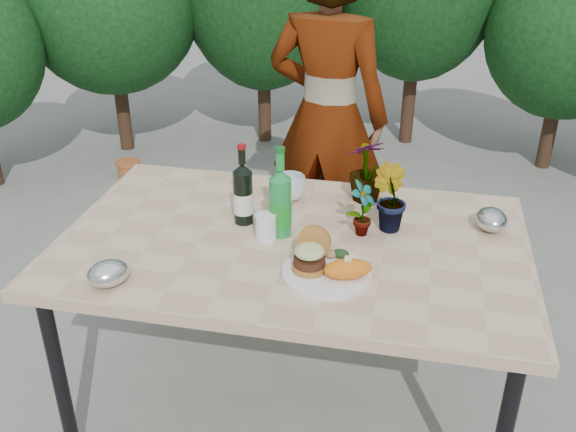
% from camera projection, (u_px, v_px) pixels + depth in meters
% --- Properties ---
extents(ground, '(80.00, 80.00, 0.00)m').
position_uv_depth(ground, '(292.00, 401.00, 2.57)').
color(ground, slate).
rests_on(ground, ground).
extents(patio_table, '(1.60, 1.00, 0.75)m').
position_uv_depth(patio_table, '(293.00, 253.00, 2.24)').
color(patio_table, '#D1AE8B').
rests_on(patio_table, ground).
extents(shrub_hedge, '(6.83, 4.96, 2.16)m').
position_uv_depth(shrub_hedge, '(399.00, 33.00, 3.49)').
color(shrub_hedge, '#382316').
rests_on(shrub_hedge, ground).
extents(dinner_plate, '(0.28, 0.28, 0.01)m').
position_uv_depth(dinner_plate, '(326.00, 274.00, 2.01)').
color(dinner_plate, white).
rests_on(dinner_plate, patio_table).
extents(burger_stack, '(0.11, 0.16, 0.11)m').
position_uv_depth(burger_stack, '(311.00, 254.00, 2.01)').
color(burger_stack, '#B7722D').
rests_on(burger_stack, dinner_plate).
extents(sweet_potato, '(0.17, 0.12, 0.06)m').
position_uv_depth(sweet_potato, '(348.00, 269.00, 1.96)').
color(sweet_potato, orange).
rests_on(sweet_potato, dinner_plate).
extents(grilled_veg, '(0.08, 0.05, 0.03)m').
position_uv_depth(grilled_veg, '(336.00, 254.00, 2.07)').
color(grilled_veg, olive).
rests_on(grilled_veg, dinner_plate).
extents(wine_bottle, '(0.07, 0.07, 0.30)m').
position_uv_depth(wine_bottle, '(243.00, 195.00, 2.27)').
color(wine_bottle, black).
rests_on(wine_bottle, patio_table).
extents(sparkling_water, '(0.08, 0.08, 0.32)m').
position_uv_depth(sparkling_water, '(280.00, 204.00, 2.19)').
color(sparkling_water, '#198A39').
rests_on(sparkling_water, patio_table).
extents(plastic_cup, '(0.07, 0.07, 0.09)m').
position_uv_depth(plastic_cup, '(266.00, 227.00, 2.19)').
color(plastic_cup, white).
rests_on(plastic_cup, patio_table).
extents(seedling_left, '(0.11, 0.13, 0.20)m').
position_uv_depth(seedling_left, '(362.00, 209.00, 2.19)').
color(seedling_left, '#21501B').
rests_on(seedling_left, patio_table).
extents(seedling_mid, '(0.17, 0.16, 0.24)m').
position_uv_depth(seedling_mid, '(389.00, 198.00, 2.23)').
color(seedling_mid, '#22511B').
rests_on(seedling_mid, patio_table).
extents(seedling_right, '(0.19, 0.19, 0.25)m').
position_uv_depth(seedling_right, '(367.00, 170.00, 2.43)').
color(seedling_right, '#26511B').
rests_on(seedling_right, patio_table).
extents(blue_bowl, '(0.16, 0.16, 0.10)m').
position_uv_depth(blue_bowl, '(290.00, 188.00, 2.47)').
color(blue_bowl, silver).
rests_on(blue_bowl, patio_table).
extents(foil_packet_left, '(0.17, 0.17, 0.08)m').
position_uv_depth(foil_packet_left, '(108.00, 273.00, 1.95)').
color(foil_packet_left, silver).
rests_on(foil_packet_left, patio_table).
extents(foil_packet_right, '(0.13, 0.15, 0.08)m').
position_uv_depth(foil_packet_right, '(491.00, 220.00, 2.26)').
color(foil_packet_right, '#B9BCC1').
rests_on(foil_packet_right, patio_table).
extents(person, '(0.66, 0.48, 1.65)m').
position_uv_depth(person, '(328.00, 117.00, 3.11)').
color(person, '#926449').
rests_on(person, ground).
extents(terracotta_pot, '(0.17, 0.17, 0.14)m').
position_uv_depth(terracotta_pot, '(129.00, 170.00, 4.42)').
color(terracotta_pot, '#B75A2F').
rests_on(terracotta_pot, ground).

